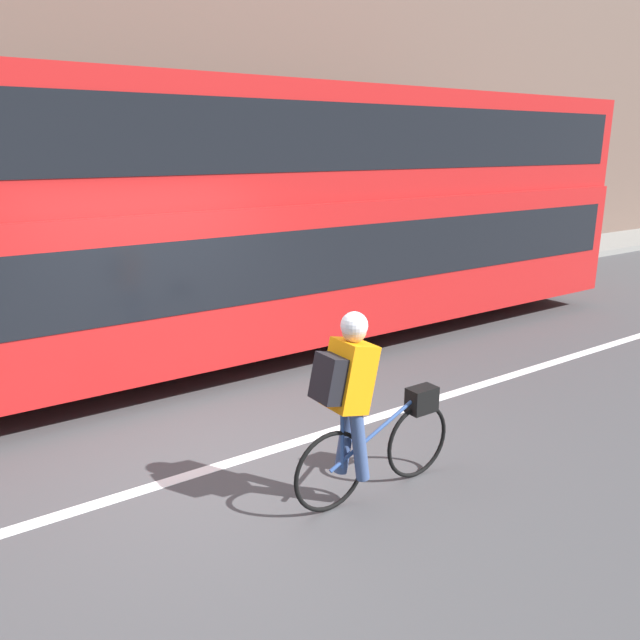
% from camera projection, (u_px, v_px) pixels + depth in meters
% --- Properties ---
extents(ground_plane, '(80.00, 80.00, 0.00)m').
position_uv_depth(ground_plane, '(219.00, 466.00, 5.70)').
color(ground_plane, '#424244').
extents(road_center_line, '(50.00, 0.14, 0.01)m').
position_uv_depth(road_center_line, '(220.00, 466.00, 5.69)').
color(road_center_line, silver).
rests_on(road_center_line, ground_plane).
extents(sidewalk_curb, '(60.00, 1.98, 0.15)m').
position_uv_depth(sidewalk_curb, '(71.00, 325.00, 9.92)').
color(sidewalk_curb, gray).
rests_on(sidewalk_curb, ground_plane).
extents(building_facade, '(60.00, 0.30, 8.18)m').
position_uv_depth(building_facade, '(25.00, 62.00, 9.74)').
color(building_facade, brown).
rests_on(building_facade, ground_plane).
extents(bus, '(10.92, 2.56, 3.56)m').
position_uv_depth(bus, '(304.00, 206.00, 8.86)').
color(bus, black).
rests_on(bus, ground_plane).
extents(cyclist_on_bike, '(1.62, 0.32, 1.62)m').
position_uv_depth(cyclist_on_bike, '(361.00, 401.00, 4.94)').
color(cyclist_on_bike, black).
rests_on(cyclist_on_bike, ground_plane).
extents(trash_bin, '(0.46, 0.46, 0.85)m').
position_uv_depth(trash_bin, '(95.00, 292.00, 9.92)').
color(trash_bin, '#515156').
rests_on(trash_bin, sidewalk_curb).
extents(street_sign_post, '(0.36, 0.09, 2.41)m').
position_uv_depth(street_sign_post, '(195.00, 226.00, 10.63)').
color(street_sign_post, '#59595B').
rests_on(street_sign_post, sidewalk_curb).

